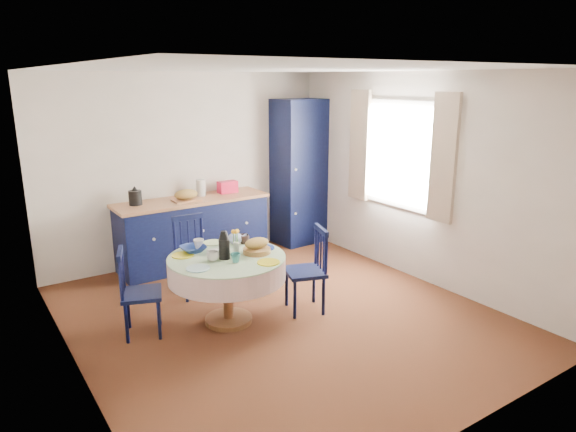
{
  "coord_description": "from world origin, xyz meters",
  "views": [
    {
      "loc": [
        -2.7,
        -4.14,
        2.41
      ],
      "look_at": [
        0.23,
        0.2,
        1.01
      ],
      "focal_mm": 32.0,
      "sensor_mm": 36.0,
      "label": 1
    }
  ],
  "objects_px": {
    "mug_d": "(199,244)",
    "cobalt_bowl": "(193,249)",
    "chair_far": "(193,255)",
    "kitchen_counter": "(193,231)",
    "dining_table": "(228,267)",
    "chair_right": "(308,269)",
    "mug_a": "(213,256)",
    "mug_b": "(236,258)",
    "chair_left": "(137,292)",
    "mug_c": "(243,239)",
    "pantry_cabinet": "(300,172)"
  },
  "relations": [
    {
      "from": "chair_far",
      "to": "chair_right",
      "type": "bearing_deg",
      "value": -49.54
    },
    {
      "from": "mug_d",
      "to": "cobalt_bowl",
      "type": "relative_size",
      "value": 0.43
    },
    {
      "from": "chair_right",
      "to": "mug_d",
      "type": "bearing_deg",
      "value": -102.87
    },
    {
      "from": "chair_right",
      "to": "mug_a",
      "type": "height_order",
      "value": "chair_right"
    },
    {
      "from": "mug_c",
      "to": "cobalt_bowl",
      "type": "height_order",
      "value": "mug_c"
    },
    {
      "from": "chair_left",
      "to": "mug_c",
      "type": "bearing_deg",
      "value": -69.29
    },
    {
      "from": "mug_d",
      "to": "mug_c",
      "type": "bearing_deg",
      "value": -13.05
    },
    {
      "from": "mug_b",
      "to": "mug_d",
      "type": "height_order",
      "value": "mug_d"
    },
    {
      "from": "kitchen_counter",
      "to": "mug_c",
      "type": "relative_size",
      "value": 16.12
    },
    {
      "from": "mug_a",
      "to": "mug_c",
      "type": "height_order",
      "value": "mug_c"
    },
    {
      "from": "mug_a",
      "to": "kitchen_counter",
      "type": "bearing_deg",
      "value": 72.14
    },
    {
      "from": "mug_d",
      "to": "pantry_cabinet",
      "type": "bearing_deg",
      "value": 32.06
    },
    {
      "from": "kitchen_counter",
      "to": "chair_left",
      "type": "relative_size",
      "value": 2.32
    },
    {
      "from": "chair_right",
      "to": "mug_c",
      "type": "height_order",
      "value": "chair_right"
    },
    {
      "from": "dining_table",
      "to": "chair_left",
      "type": "bearing_deg",
      "value": 163.59
    },
    {
      "from": "mug_a",
      "to": "mug_b",
      "type": "distance_m",
      "value": 0.23
    },
    {
      "from": "chair_left",
      "to": "cobalt_bowl",
      "type": "relative_size",
      "value": 3.36
    },
    {
      "from": "mug_a",
      "to": "dining_table",
      "type": "bearing_deg",
      "value": 11.29
    },
    {
      "from": "chair_far",
      "to": "kitchen_counter",
      "type": "bearing_deg",
      "value": 69.74
    },
    {
      "from": "kitchen_counter",
      "to": "cobalt_bowl",
      "type": "relative_size",
      "value": 7.81
    },
    {
      "from": "mug_c",
      "to": "mug_d",
      "type": "relative_size",
      "value": 1.13
    },
    {
      "from": "mug_b",
      "to": "cobalt_bowl",
      "type": "bearing_deg",
      "value": 113.04
    },
    {
      "from": "cobalt_bowl",
      "to": "mug_d",
      "type": "bearing_deg",
      "value": 35.99
    },
    {
      "from": "mug_c",
      "to": "kitchen_counter",
      "type": "bearing_deg",
      "value": 87.09
    },
    {
      "from": "mug_c",
      "to": "mug_d",
      "type": "height_order",
      "value": "mug_d"
    },
    {
      "from": "chair_left",
      "to": "mug_b",
      "type": "xyz_separation_m",
      "value": [
        0.83,
        -0.45,
        0.31
      ]
    },
    {
      "from": "mug_a",
      "to": "mug_b",
      "type": "height_order",
      "value": "mug_a"
    },
    {
      "from": "chair_far",
      "to": "mug_a",
      "type": "height_order",
      "value": "chair_far"
    },
    {
      "from": "chair_right",
      "to": "mug_c",
      "type": "bearing_deg",
      "value": -115.55
    },
    {
      "from": "kitchen_counter",
      "to": "mug_d",
      "type": "relative_size",
      "value": 18.3
    },
    {
      "from": "chair_far",
      "to": "cobalt_bowl",
      "type": "xyz_separation_m",
      "value": [
        -0.24,
        -0.56,
        0.28
      ]
    },
    {
      "from": "chair_right",
      "to": "cobalt_bowl",
      "type": "relative_size",
      "value": 3.54
    },
    {
      "from": "mug_b",
      "to": "cobalt_bowl",
      "type": "distance_m",
      "value": 0.55
    },
    {
      "from": "mug_a",
      "to": "mug_c",
      "type": "relative_size",
      "value": 0.96
    },
    {
      "from": "chair_left",
      "to": "chair_right",
      "type": "distance_m",
      "value": 1.74
    },
    {
      "from": "mug_a",
      "to": "mug_c",
      "type": "bearing_deg",
      "value": 30.6
    },
    {
      "from": "kitchen_counter",
      "to": "dining_table",
      "type": "distance_m",
      "value": 1.83
    },
    {
      "from": "pantry_cabinet",
      "to": "cobalt_bowl",
      "type": "relative_size",
      "value": 8.26
    },
    {
      "from": "kitchen_counter",
      "to": "mug_a",
      "type": "relative_size",
      "value": 16.79
    },
    {
      "from": "mug_d",
      "to": "cobalt_bowl",
      "type": "height_order",
      "value": "mug_d"
    },
    {
      "from": "chair_left",
      "to": "mug_d",
      "type": "height_order",
      "value": "chair_left"
    },
    {
      "from": "pantry_cabinet",
      "to": "dining_table",
      "type": "bearing_deg",
      "value": -143.1
    },
    {
      "from": "dining_table",
      "to": "mug_b",
      "type": "xyz_separation_m",
      "value": [
        -0.01,
        -0.2,
        0.16
      ]
    },
    {
      "from": "chair_far",
      "to": "chair_right",
      "type": "relative_size",
      "value": 1.0
    },
    {
      "from": "chair_right",
      "to": "cobalt_bowl",
      "type": "height_order",
      "value": "chair_right"
    },
    {
      "from": "pantry_cabinet",
      "to": "cobalt_bowl",
      "type": "xyz_separation_m",
      "value": [
        -2.4,
        -1.51,
        -0.33
      ]
    },
    {
      "from": "dining_table",
      "to": "mug_d",
      "type": "relative_size",
      "value": 10.63
    },
    {
      "from": "chair_left",
      "to": "mug_a",
      "type": "distance_m",
      "value": 0.79
    },
    {
      "from": "mug_c",
      "to": "mug_d",
      "type": "distance_m",
      "value": 0.48
    },
    {
      "from": "kitchen_counter",
      "to": "chair_left",
      "type": "height_order",
      "value": "kitchen_counter"
    }
  ]
}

